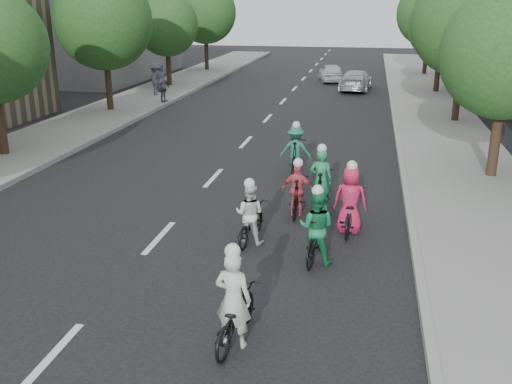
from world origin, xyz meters
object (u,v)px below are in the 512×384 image
(follow_car_lead, at_px, (356,80))
(cyclist_3, at_px, (250,219))
(follow_car_trail, at_px, (331,73))
(cyclist_6, at_px, (350,207))
(cyclist_1, at_px, (316,233))
(spectator_2, at_px, (160,77))
(cyclist_0, at_px, (298,193))
(cyclist_5, at_px, (321,186))
(spectator_0, at_px, (155,79))
(spectator_1, at_px, (163,88))
(cyclist_2, at_px, (234,311))
(cyclist_4, at_px, (296,153))

(follow_car_lead, bearing_deg, cyclist_3, 90.95)
(follow_car_trail, bearing_deg, cyclist_6, 84.92)
(follow_car_lead, xyz_separation_m, follow_car_trail, (-1.85, 3.75, -0.01))
(cyclist_1, height_order, spectator_2, spectator_2)
(cyclist_0, bearing_deg, cyclist_6, 148.61)
(cyclist_5, height_order, cyclist_6, cyclist_5)
(spectator_0, distance_m, spectator_1, 2.61)
(cyclist_6, bearing_deg, cyclist_5, -56.64)
(cyclist_1, bearing_deg, cyclist_2, 80.78)
(cyclist_4, bearing_deg, spectator_0, -52.85)
(cyclist_0, height_order, spectator_1, spectator_1)
(cyclist_4, distance_m, follow_car_lead, 18.99)
(cyclist_0, relative_size, spectator_1, 1.13)
(spectator_1, xyz_separation_m, spectator_2, (-1.46, 3.48, 0.09))
(cyclist_4, xyz_separation_m, cyclist_5, (1.11, -3.26, -0.03))
(follow_car_lead, bearing_deg, cyclist_6, 96.31)
(follow_car_lead, bearing_deg, cyclist_5, 94.21)
(cyclist_3, relative_size, cyclist_6, 0.92)
(cyclist_6, bearing_deg, cyclist_1, 73.95)
(cyclist_6, distance_m, spectator_1, 19.56)
(spectator_0, bearing_deg, follow_car_lead, -85.95)
(cyclist_3, height_order, follow_car_trail, cyclist_3)
(follow_car_trail, xyz_separation_m, spectator_2, (-9.82, -7.60, 0.38))
(cyclist_5, bearing_deg, spectator_1, -55.29)
(cyclist_0, bearing_deg, cyclist_4, -80.93)
(cyclist_2, height_order, follow_car_lead, cyclist_2)
(cyclist_2, bearing_deg, spectator_2, -60.81)
(spectator_0, relative_size, spectator_1, 1.18)
(follow_car_trail, bearing_deg, spectator_0, 32.23)
(cyclist_4, distance_m, cyclist_6, 5.09)
(cyclist_4, distance_m, spectator_1, 14.60)
(cyclist_2, bearing_deg, follow_car_trail, -82.33)
(spectator_0, xyz_separation_m, spectator_1, (1.29, -2.27, -0.14))
(cyclist_4, bearing_deg, follow_car_lead, -93.11)
(follow_car_lead, bearing_deg, cyclist_1, 94.75)
(cyclist_3, xyz_separation_m, follow_car_lead, (1.69, 24.76, 0.07))
(spectator_1, bearing_deg, cyclist_1, -127.42)
(follow_car_trail, relative_size, spectator_0, 2.02)
(cyclist_0, distance_m, follow_car_lead, 22.76)
(follow_car_trail, xyz_separation_m, spectator_0, (-9.65, -8.82, 0.44))
(cyclist_0, xyz_separation_m, cyclist_2, (-0.26, -6.23, -0.00))
(cyclist_5, xyz_separation_m, follow_car_lead, (0.25, 22.20, -0.02))
(cyclist_4, relative_size, spectator_0, 1.03)
(cyclist_5, distance_m, spectator_1, 17.90)
(follow_car_trail, relative_size, spectator_1, 2.38)
(cyclist_0, bearing_deg, spectator_1, -57.79)
(spectator_0, xyz_separation_m, spectator_2, (-0.17, 1.21, -0.05))
(spectator_0, bearing_deg, cyclist_4, -163.59)
(cyclist_3, distance_m, spectator_0, 22.01)
(spectator_0, relative_size, spectator_2, 1.06)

